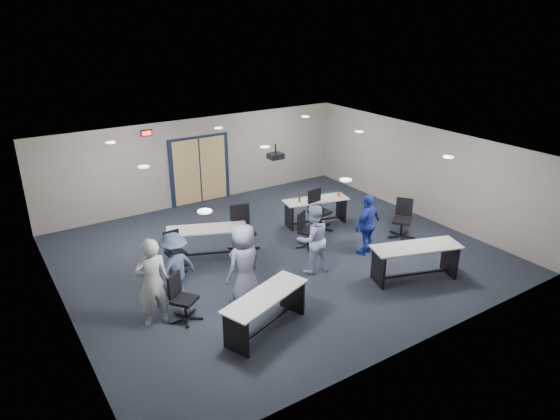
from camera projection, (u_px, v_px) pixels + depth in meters
floor at (277, 254)px, 12.61m from camera, size 10.00×10.00×0.00m
back_wall at (199, 161)px, 15.61m from camera, size 10.00×0.04×2.70m
front_wall at (417, 283)px, 8.61m from camera, size 10.00×0.04×2.70m
left_wall at (58, 255)px, 9.58m from camera, size 0.04×9.00×2.70m
right_wall at (419, 171)px, 14.65m from camera, size 0.04×9.00×2.70m
ceiling at (276, 150)px, 11.61m from camera, size 10.00×9.00×0.04m
double_door at (200, 170)px, 15.70m from camera, size 2.00×0.07×2.20m
exit_sign at (146, 133)px, 14.35m from camera, size 0.32×0.07×0.18m
ceiling_projector at (276, 156)px, 12.26m from camera, size 0.35×0.32×0.37m
ceiling_can_lights at (271, 149)px, 11.82m from camera, size 6.24×5.74×0.02m
table_front_left at (266, 306)px, 9.42m from camera, size 2.02×1.25×0.78m
table_front_right at (415, 257)px, 11.26m from camera, size 2.14×1.28×0.82m
table_back_left at (207, 238)px, 12.25m from camera, size 2.04×1.34×0.79m
table_back_right at (316, 207)px, 14.22m from camera, size 1.94×0.99×1.03m
chair_back_a at (176, 251)px, 11.70m from camera, size 0.61×0.61×0.94m
chair_back_b at (243, 230)px, 12.53m from camera, size 0.89×0.89×1.20m
chair_back_c at (308, 230)px, 12.84m from camera, size 0.79×0.79×0.93m
chair_back_d at (320, 210)px, 13.85m from camera, size 0.81×0.81×1.13m
chair_loose_left at (184, 298)px, 9.76m from camera, size 0.86×0.86×0.98m
chair_loose_right at (402, 219)px, 13.36m from camera, size 0.93×0.93×1.06m
person_gray at (152, 283)px, 9.48m from camera, size 0.71×0.50×1.83m
person_plaid at (244, 264)px, 10.23m from camera, size 0.98×0.77×1.76m
person_lightblue at (313, 239)px, 11.49m from camera, size 0.87×0.71×1.66m
person_navy at (368, 225)px, 12.37m from camera, size 0.99×0.58×1.58m
person_back at (175, 269)px, 10.26m from camera, size 1.14×0.85×1.58m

